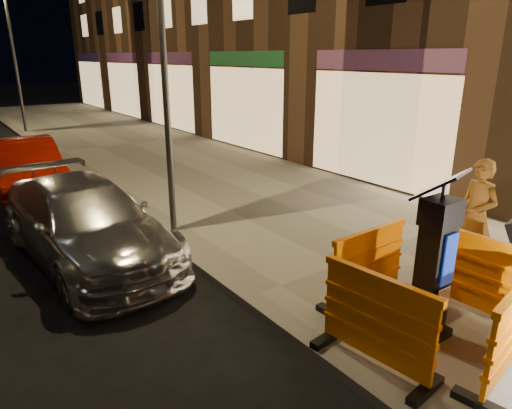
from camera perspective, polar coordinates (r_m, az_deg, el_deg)
ground_plane at (r=6.70m, az=-0.58°, el=-12.44°), size 120.00×120.00×0.00m
sidewalk at (r=8.56m, az=16.15°, el=-5.54°), size 6.00×60.00×0.15m
kerb at (r=6.67m, az=-0.58°, el=-11.88°), size 0.30×60.00×0.15m
parking_kiosk at (r=5.70m, az=21.40°, el=-6.77°), size 0.67×0.67×1.96m
barrier_front at (r=5.52m, az=29.27°, el=-13.88°), size 1.48×0.81×1.09m
barrier_back at (r=6.38m, az=13.83°, el=-7.60°), size 1.42×0.62×1.09m
barrier_kerbside at (r=5.21m, az=14.86°, el=-13.97°), size 0.74×1.46×1.09m
barrier_bldgside at (r=6.64m, az=25.55°, el=-7.88°), size 0.65×1.43×1.09m
car_silver at (r=8.61m, az=-20.00°, el=-6.36°), size 2.25×4.85×1.37m
car_red at (r=13.06m, az=-26.38°, el=1.07°), size 1.65×4.32×1.40m
man at (r=7.89m, az=25.85°, el=-1.22°), size 0.53×0.71×1.78m
street_lamp_mid at (r=8.51m, az=-11.38°, el=16.06°), size 0.12×0.12×6.00m
street_lamp_far at (r=23.00m, az=-27.90°, el=15.50°), size 0.12×0.12×6.00m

